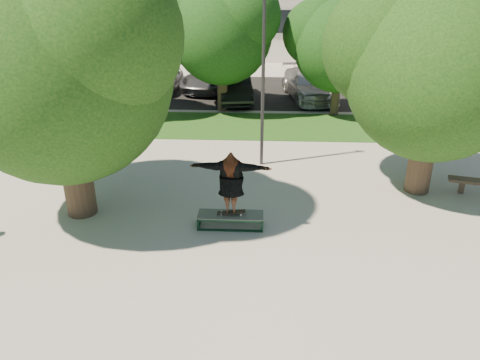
# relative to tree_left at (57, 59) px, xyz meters

# --- Properties ---
(ground) EXTENTS (120.00, 120.00, 0.00)m
(ground) POSITION_rel_tree_left_xyz_m (4.29, -1.09, -4.42)
(ground) COLOR gray
(ground) RESTS_ON ground
(grass_strip) EXTENTS (30.00, 4.00, 0.02)m
(grass_strip) POSITION_rel_tree_left_xyz_m (5.29, 8.41, -4.41)
(grass_strip) COLOR #184915
(grass_strip) RESTS_ON ground
(asphalt_strip) EXTENTS (40.00, 8.00, 0.01)m
(asphalt_strip) POSITION_rel_tree_left_xyz_m (4.29, 14.91, -4.42)
(asphalt_strip) COLOR black
(asphalt_strip) RESTS_ON ground
(tree_left) EXTENTS (6.96, 5.95, 7.12)m
(tree_left) POSITION_rel_tree_left_xyz_m (0.00, 0.00, 0.00)
(tree_left) COLOR #38281E
(tree_left) RESTS_ON ground
(tree_right) EXTENTS (6.24, 5.33, 6.51)m
(tree_right) POSITION_rel_tree_left_xyz_m (10.21, 1.99, -0.33)
(tree_right) COLOR #38281E
(tree_right) RESTS_ON ground
(bg_tree_left) EXTENTS (5.28, 4.51, 5.77)m
(bg_tree_left) POSITION_rel_tree_left_xyz_m (-2.28, 9.98, -0.69)
(bg_tree_left) COLOR #38281E
(bg_tree_left) RESTS_ON ground
(bg_tree_mid) EXTENTS (5.76, 4.92, 6.24)m
(bg_tree_mid) POSITION_rel_tree_left_xyz_m (3.22, 10.98, -0.41)
(bg_tree_mid) COLOR #38281E
(bg_tree_mid) RESTS_ON ground
(bg_tree_right) EXTENTS (5.04, 4.31, 5.43)m
(bg_tree_right) POSITION_rel_tree_left_xyz_m (8.73, 10.47, -0.93)
(bg_tree_right) COLOR #38281E
(bg_tree_right) RESTS_ON ground
(lamppost) EXTENTS (0.25, 0.15, 6.11)m
(lamppost) POSITION_rel_tree_left_xyz_m (5.29, 3.91, -1.27)
(lamppost) COLOR #2D2D30
(lamppost) RESTS_ON ground
(grind_box) EXTENTS (1.80, 0.60, 0.38)m
(grind_box) POSITION_rel_tree_left_xyz_m (4.47, -0.67, -4.23)
(grind_box) COLOR #113320
(grind_box) RESTS_ON ground
(skater_rig) EXTENTS (2.20, 0.75, 1.83)m
(skater_rig) POSITION_rel_tree_left_xyz_m (4.49, -0.67, -3.09)
(skater_rig) COLOR white
(skater_rig) RESTS_ON grind_box
(car_silver_a) EXTENTS (1.76, 3.95, 1.32)m
(car_silver_a) POSITION_rel_tree_left_xyz_m (-0.35, 14.83, -3.76)
(car_silver_a) COLOR #9F9FA4
(car_silver_a) RESTS_ON asphalt_strip
(car_dark) EXTENTS (2.31, 4.94, 1.57)m
(car_dark) POSITION_rel_tree_left_xyz_m (3.76, 12.83, -3.64)
(car_dark) COLOR black
(car_dark) RESTS_ON asphalt_strip
(car_grey) EXTENTS (3.58, 5.86, 1.52)m
(car_grey) POSITION_rel_tree_left_xyz_m (2.29, 15.41, -3.66)
(car_grey) COLOR #595A5F
(car_grey) RESTS_ON asphalt_strip
(car_silver_b) EXTENTS (3.11, 5.67, 1.56)m
(car_silver_b) POSITION_rel_tree_left_xyz_m (7.79, 13.47, -3.64)
(car_silver_b) COLOR #AEAFB3
(car_silver_b) RESTS_ON asphalt_strip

